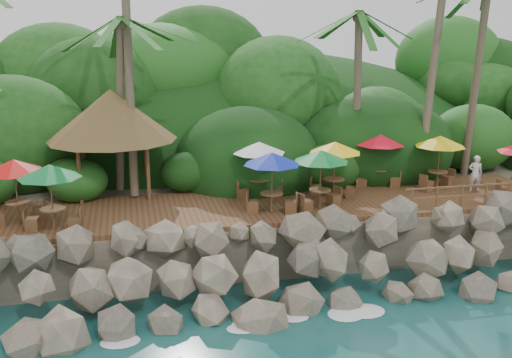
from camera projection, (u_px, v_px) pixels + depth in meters
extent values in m
plane|color=#19514F|center=(295.00, 323.00, 19.56)|extent=(140.00, 140.00, 0.00)
cube|color=gray|center=(219.00, 176.00, 34.42)|extent=(32.00, 25.20, 2.10)
ellipsoid|color=#143811|center=(203.00, 165.00, 41.77)|extent=(44.80, 28.00, 15.40)
cube|color=brown|center=(256.00, 207.00, 24.67)|extent=(26.00, 5.00, 0.20)
ellipsoid|color=white|center=(7.00, 348.00, 17.96)|extent=(1.20, 0.80, 0.06)
ellipsoid|color=white|center=(109.00, 337.00, 18.58)|extent=(1.20, 0.80, 0.06)
ellipsoid|color=white|center=(204.00, 327.00, 19.21)|extent=(1.20, 0.80, 0.06)
ellipsoid|color=white|center=(293.00, 318.00, 19.83)|extent=(1.20, 0.80, 0.06)
ellipsoid|color=white|center=(376.00, 309.00, 20.46)|extent=(1.20, 0.80, 0.06)
ellipsoid|color=white|center=(455.00, 301.00, 21.08)|extent=(1.20, 0.80, 0.06)
cylinder|color=brown|center=(128.00, 52.00, 24.98)|extent=(0.47, 2.09, 12.24)
cylinder|color=brown|center=(120.00, 107.00, 25.83)|extent=(0.95, 0.82, 7.54)
ellipsoid|color=#23601E|center=(115.00, 18.00, 24.88)|extent=(6.00, 6.00, 2.40)
cylinder|color=brown|center=(357.00, 98.00, 27.85)|extent=(0.73, 0.69, 7.82)
ellipsoid|color=#23601E|center=(361.00, 12.00, 26.87)|extent=(6.00, 6.00, 2.40)
cylinder|color=brown|center=(434.00, 62.00, 27.19)|extent=(1.87, 1.79, 11.11)
cylinder|color=brown|center=(476.00, 81.00, 28.11)|extent=(0.56, 1.26, 9.35)
cylinder|color=brown|center=(80.00, 176.00, 24.47)|extent=(0.16, 0.16, 2.40)
cylinder|color=brown|center=(148.00, 172.00, 25.06)|extent=(0.16, 0.16, 2.40)
cylinder|color=brown|center=(84.00, 161.00, 27.12)|extent=(0.16, 0.16, 2.40)
cylinder|color=brown|center=(146.00, 158.00, 27.70)|extent=(0.16, 0.16, 2.40)
cone|color=brown|center=(111.00, 115.00, 25.51)|extent=(5.60, 5.60, 2.20)
cylinder|color=brown|center=(259.00, 189.00, 25.56)|extent=(0.09, 0.09, 0.80)
cylinder|color=brown|center=(259.00, 179.00, 25.45)|extent=(0.91, 0.91, 0.05)
cylinder|color=brown|center=(259.00, 171.00, 25.36)|extent=(0.05, 0.05, 2.38)
cone|color=silver|center=(259.00, 147.00, 25.10)|extent=(2.27, 2.27, 0.49)
cube|color=brown|center=(242.00, 193.00, 25.38)|extent=(0.49, 0.49, 0.50)
cube|color=brown|center=(276.00, 191.00, 25.81)|extent=(0.49, 0.49, 0.50)
cylinder|color=brown|center=(437.00, 180.00, 26.94)|extent=(0.09, 0.09, 0.80)
cylinder|color=brown|center=(438.00, 172.00, 26.83)|extent=(0.91, 0.91, 0.05)
cylinder|color=brown|center=(439.00, 163.00, 26.74)|extent=(0.05, 0.05, 2.38)
cone|color=yellow|center=(440.00, 141.00, 26.48)|extent=(2.27, 2.27, 0.49)
cube|color=brown|center=(426.00, 186.00, 26.55)|extent=(0.60, 0.60, 0.50)
cube|color=brown|center=(447.00, 181.00, 27.40)|extent=(0.60, 0.60, 0.50)
cylinder|color=brown|center=(19.00, 213.00, 22.28)|extent=(0.09, 0.09, 0.80)
cylinder|color=brown|center=(18.00, 202.00, 22.18)|extent=(0.91, 0.91, 0.05)
cylinder|color=brown|center=(17.00, 192.00, 22.08)|extent=(0.05, 0.05, 2.38)
cone|color=red|center=(14.00, 166.00, 21.82)|extent=(2.27, 2.27, 0.49)
cube|color=brown|center=(40.00, 213.00, 22.67)|extent=(0.56, 0.56, 0.50)
cylinder|color=brown|center=(378.00, 178.00, 27.34)|extent=(0.09, 0.09, 0.80)
cylinder|color=brown|center=(379.00, 169.00, 27.24)|extent=(0.91, 0.91, 0.05)
cylinder|color=brown|center=(379.00, 161.00, 27.14)|extent=(0.05, 0.05, 2.38)
cone|color=red|center=(380.00, 139.00, 26.88)|extent=(2.27, 2.27, 0.49)
cube|color=brown|center=(362.00, 181.00, 27.43)|extent=(0.56, 0.56, 0.50)
cube|color=brown|center=(395.00, 181.00, 27.33)|extent=(0.56, 0.56, 0.50)
cylinder|color=brown|center=(272.00, 203.00, 23.48)|extent=(0.09, 0.09, 0.80)
cylinder|color=brown|center=(272.00, 193.00, 23.38)|extent=(0.91, 0.91, 0.05)
cylinder|color=brown|center=(272.00, 184.00, 23.28)|extent=(0.05, 0.05, 2.38)
cone|color=#0C21A6|center=(272.00, 158.00, 23.02)|extent=(2.27, 2.27, 0.49)
cube|color=brown|center=(253.00, 207.00, 23.53)|extent=(0.54, 0.54, 0.50)
cube|color=brown|center=(291.00, 207.00, 23.51)|extent=(0.54, 0.54, 0.50)
cylinder|color=brown|center=(54.00, 220.00, 21.48)|extent=(0.09, 0.09, 0.80)
cylinder|color=brown|center=(53.00, 209.00, 21.38)|extent=(0.91, 0.91, 0.05)
cylinder|color=brown|center=(52.00, 199.00, 21.28)|extent=(0.05, 0.05, 2.38)
cone|color=#0B6A2D|center=(49.00, 171.00, 21.03)|extent=(2.27, 2.27, 0.49)
cube|color=brown|center=(32.00, 224.00, 21.43)|extent=(0.49, 0.49, 0.50)
cube|color=brown|center=(75.00, 223.00, 21.61)|extent=(0.49, 0.49, 0.50)
cylinder|color=brown|center=(320.00, 200.00, 23.94)|extent=(0.09, 0.09, 0.80)
cylinder|color=brown|center=(320.00, 190.00, 23.84)|extent=(0.91, 0.91, 0.05)
cylinder|color=brown|center=(320.00, 181.00, 23.74)|extent=(0.05, 0.05, 2.38)
cone|color=#0C722A|center=(321.00, 156.00, 23.48)|extent=(2.27, 2.27, 0.49)
cube|color=brown|center=(305.00, 206.00, 23.56)|extent=(0.59, 0.59, 0.50)
cube|color=brown|center=(334.00, 200.00, 24.39)|extent=(0.59, 0.59, 0.50)
cube|color=brown|center=(503.00, 192.00, 25.65)|extent=(0.51, 0.51, 0.50)
cylinder|color=brown|center=(334.00, 188.00, 25.61)|extent=(0.09, 0.09, 0.80)
cylinder|color=brown|center=(334.00, 179.00, 25.50)|extent=(0.91, 0.91, 0.05)
cylinder|color=brown|center=(334.00, 171.00, 25.41)|extent=(0.05, 0.05, 2.38)
cone|color=yellow|center=(335.00, 147.00, 25.15)|extent=(2.27, 2.27, 0.49)
cube|color=brown|center=(316.00, 191.00, 25.78)|extent=(0.60, 0.60, 0.50)
cube|color=brown|center=(351.00, 193.00, 25.51)|extent=(0.60, 0.60, 0.50)
cylinder|color=brown|center=(412.00, 200.00, 23.52)|extent=(0.10, 0.10, 1.00)
cylinder|color=brown|center=(437.00, 198.00, 23.74)|extent=(0.10, 0.10, 1.00)
cylinder|color=brown|center=(462.00, 197.00, 23.97)|extent=(0.10, 0.10, 1.00)
cylinder|color=brown|center=(486.00, 195.00, 24.20)|extent=(0.10, 0.10, 1.00)
cylinder|color=brown|center=(510.00, 194.00, 24.43)|extent=(0.10, 0.10, 1.00)
cube|color=brown|center=(499.00, 184.00, 24.20)|extent=(8.30, 0.06, 0.06)
cube|color=brown|center=(498.00, 193.00, 24.30)|extent=(8.30, 0.06, 0.06)
imported|color=silver|center=(475.00, 173.00, 26.43)|extent=(0.71, 0.60, 1.65)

